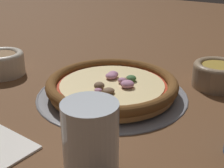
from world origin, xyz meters
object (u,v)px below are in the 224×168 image
at_px(bowl_far, 2,62).
at_px(drinking_cup, 91,139).
at_px(bowl_near, 218,74).
at_px(pizza_tray, 112,94).
at_px(pizza, 112,85).

relative_size(bowl_far, drinking_cup, 1.00).
bearing_deg(drinking_cup, bowl_far, -24.03).
xyz_separation_m(bowl_near, drinking_cup, (0.07, 0.42, 0.02)).
bearing_deg(pizza_tray, bowl_near, -135.33).
xyz_separation_m(bowl_near, bowl_far, (0.50, 0.23, 0.00)).
relative_size(pizza_tray, pizza, 1.15).
xyz_separation_m(pizza_tray, bowl_far, (0.32, 0.05, 0.03)).
xyz_separation_m(bowl_far, drinking_cup, (-0.44, 0.19, 0.02)).
bearing_deg(bowl_near, pizza, 44.70).
xyz_separation_m(pizza_tray, bowl_near, (-0.19, -0.18, 0.03)).
bearing_deg(drinking_cup, pizza_tray, -63.72).
bearing_deg(drinking_cup, pizza, -63.76).
bearing_deg(bowl_near, bowl_far, 24.57).
height_order(pizza_tray, bowl_far, bowl_far).
bearing_deg(drinking_cup, bowl_near, -99.00).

